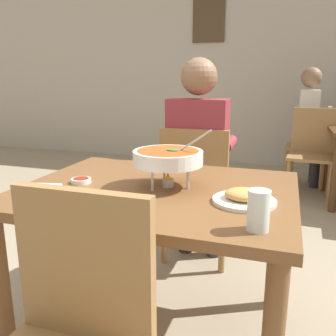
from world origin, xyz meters
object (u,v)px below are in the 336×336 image
Objects in this scene: chair_diner_main at (197,188)px; sauce_dish at (81,180)px; appetizer_plate at (244,198)px; drink_glass at (258,213)px; rice_plate at (115,203)px; chair_bg_window at (312,148)px; dining_table_main at (157,210)px; curry_bowl at (168,158)px; patron_bg_right at (311,120)px; diner_main at (199,151)px; chair_bg_right at (316,141)px.

chair_diner_main reaches higher than sauce_dish.
drink_glass is at bearing -74.45° from appetizer_plate.
chair_bg_window is (0.83, 2.74, -0.24)m from rice_plate.
curry_bowl reaches higher than dining_table_main.
chair_bg_window reaches higher than drink_glass.
sauce_dish is at bearing 176.62° from appetizer_plate.
drink_glass reaches higher than rice_plate.
dining_table_main is 4.85× the size of rice_plate.
dining_table_main is at bearing 167.03° from appetizer_plate.
drink_glass is at bearing -96.74° from chair_bg_window.
patron_bg_right reaches higher than sauce_dish.
appetizer_plate is 2.67× the size of sauce_dish.
dining_table_main is 0.41m from appetizer_plate.
patron_bg_right is at bearing 69.93° from diner_main.
sauce_dish is at bearing -170.71° from curry_bowl.
rice_plate is at bearing -92.98° from chair_diner_main.
dining_table_main is at bearing -90.00° from chair_diner_main.
curry_bowl is 2.55m from chair_bg_window.
chair_bg_right is (0.46, 2.97, -0.24)m from appetizer_plate.
rice_plate is 0.27× the size of chair_bg_right.
curry_bowl reaches higher than appetizer_plate.
chair_bg_window is at bearing 64.92° from diner_main.
curry_bowl is 3.69× the size of sauce_dish.
chair_bg_right is at bearing 67.83° from sauce_dish.
patron_bg_right is (0.32, 3.23, -0.04)m from drink_glass.
dining_table_main is 1.29× the size of chair_bg_right.
curry_bowl is at bearing 139.12° from drink_glass.
appetizer_plate is 0.73m from sauce_dish.
curry_bowl is 0.41m from sauce_dish.
diner_main is at bearing -115.08° from chair_bg_window.
diner_main is 0.77m from curry_bowl.
curry_bowl is 1.39× the size of rice_plate.
sauce_dish is at bearing -110.90° from patron_bg_right.
curry_bowl is 0.25× the size of patron_bg_right.
diner_main is at bearing 90.00° from dining_table_main.
chair_diner_main is 1.00× the size of chair_bg_right.
dining_table_main is 0.37m from sauce_dish.
drink_glass reaches higher than dining_table_main.
sauce_dish is 3.17m from chair_bg_right.
drink_glass is at bearing -67.32° from chair_diner_main.
diner_main is at bearing -110.07° from patron_bg_right.
sauce_dish is at bearing -112.99° from diner_main.
drink_glass is 0.14× the size of chair_bg_window.
drink_glass is at bearing -67.93° from diner_main.
curry_bowl is 2.99m from chair_bg_right.
curry_bowl is 2.97m from patron_bg_right.
diner_main is 2.28m from chair_bg_right.
chair_diner_main is at bearing 90.00° from dining_table_main.
patron_bg_right is (0.39, 2.98, -0.00)m from appetizer_plate.
appetizer_plate is (0.44, 0.21, 0.00)m from rice_plate.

